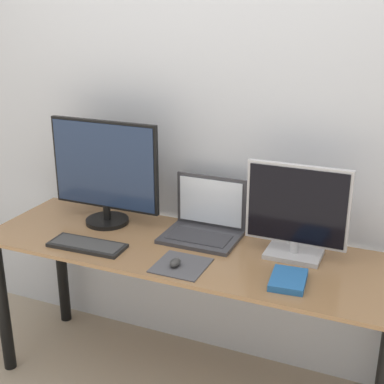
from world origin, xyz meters
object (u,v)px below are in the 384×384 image
(monitor_left, at_px, (105,172))
(keyboard, at_px, (87,245))
(laptop, at_px, (205,222))
(book, at_px, (288,280))
(monitor_right, at_px, (297,213))
(mouse, at_px, (175,263))

(monitor_left, bearing_deg, keyboard, -76.64)
(laptop, height_order, keyboard, laptop)
(laptop, bearing_deg, book, -31.95)
(monitor_left, xyz_separation_m, keyboard, (0.07, -0.28, -0.25))
(monitor_right, xyz_separation_m, keyboard, (-0.86, -0.28, -0.19))
(laptop, xyz_separation_m, mouse, (0.01, -0.35, -0.04))
(laptop, relative_size, keyboard, 0.98)
(keyboard, relative_size, mouse, 5.37)
(monitor_left, height_order, keyboard, monitor_left)
(monitor_left, relative_size, laptop, 1.63)
(monitor_right, bearing_deg, book, -81.80)
(mouse, bearing_deg, monitor_left, 149.69)
(monitor_left, relative_size, book, 2.87)
(keyboard, relative_size, book, 1.79)
(book, bearing_deg, monitor_right, 98.20)
(mouse, xyz_separation_m, book, (0.46, 0.06, -0.01))
(monitor_right, relative_size, book, 2.21)
(monitor_left, distance_m, monitor_right, 0.93)
(monitor_left, bearing_deg, laptop, 5.83)
(laptop, distance_m, keyboard, 0.54)
(keyboard, distance_m, mouse, 0.44)
(monitor_left, xyz_separation_m, book, (0.96, -0.24, -0.25))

